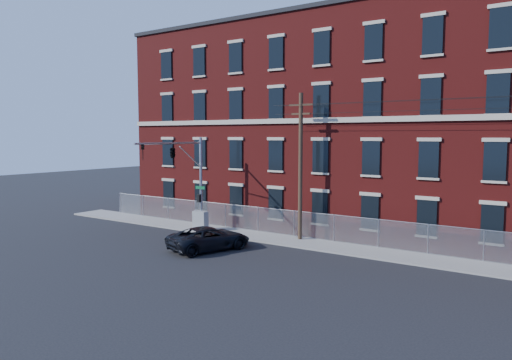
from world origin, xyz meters
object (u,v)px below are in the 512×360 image
object	(u,v)px
utility_pole_near	(300,164)
pickup_truck	(209,238)
traffic_signal_mast	(179,162)
utility_cabinet	(200,221)

from	to	relation	value
utility_pole_near	pickup_truck	distance (m)	8.03
pickup_truck	utility_pole_near	bearing A→B (deg)	-102.41
traffic_signal_mast	pickup_truck	distance (m)	6.86
utility_pole_near	utility_cabinet	xyz separation A→B (m)	(-7.83, -1.40, -4.51)
pickup_truck	utility_cabinet	world-z (taller)	utility_cabinet
traffic_signal_mast	utility_pole_near	xyz separation A→B (m)	(8.00, 3.42, -0.05)
traffic_signal_mast	utility_cabinet	world-z (taller)	traffic_signal_mast
traffic_signal_mast	pickup_truck	size ratio (longest dim) A/B	1.30
utility_cabinet	traffic_signal_mast	bearing A→B (deg)	-95.99
utility_pole_near	utility_cabinet	bearing A→B (deg)	-169.87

